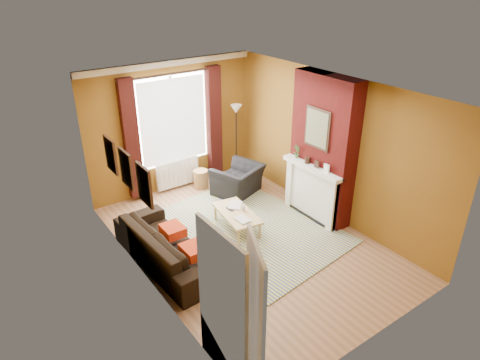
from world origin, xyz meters
The scene contains 12 objects.
ground centered at (0.00, 0.00, 0.00)m, with size 5.50×5.50×0.00m, color brown.
room_walls centered at (0.64, 0.27, 1.39)m, with size 3.82×5.54×2.83m.
striped_rug centered at (0.29, 0.35, 0.01)m, with size 2.87×3.70×0.02m.
sofa centered at (-1.42, 0.30, 0.34)m, with size 2.30×0.90×0.67m, color black.
armchair centered at (0.93, 1.65, 0.32)m, with size 0.98×0.86×0.64m, color black.
coffee_table centered at (0.09, 0.48, 0.32)m, with size 0.69×1.16×0.36m.
wicker_stool centered at (0.42, 2.36, 0.20)m, with size 0.43×0.43×0.41m.
floor_lamp centered at (1.41, 2.39, 1.37)m, with size 0.29×0.29×1.73m.
book_a centered at (-0.10, 0.18, 0.38)m, with size 0.21×0.28×0.03m, color #999999.
book_b centered at (0.11, 0.78, 0.38)m, with size 0.24×0.32×0.02m, color #999999.
mug centered at (0.22, 0.45, 0.41)m, with size 0.09×0.09×0.08m, color #999999.
tv_remote centered at (0.03, 0.63, 0.38)m, with size 0.07×0.17×0.02m.
Camera 1 is at (-3.82, -5.15, 4.44)m, focal length 32.00 mm.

